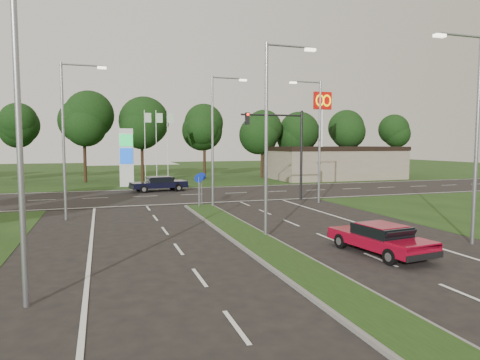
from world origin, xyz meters
name	(u,v)px	position (x,y,z in m)	size (l,w,h in m)	color
ground	(309,277)	(0.00, 0.00, 0.00)	(160.00, 160.00, 0.00)	black
verge_far	(145,173)	(0.00, 55.00, 0.00)	(160.00, 50.00, 0.02)	#1B3411
cross_road	(181,195)	(0.00, 24.00, 0.00)	(160.00, 12.00, 0.02)	black
median_kerb	(265,247)	(0.00, 4.00, 0.06)	(2.00, 26.00, 0.12)	slate
commercial_building	(334,163)	(22.00, 36.00, 2.00)	(16.00, 9.00, 4.00)	gray
streetlight_median_near	(270,129)	(1.00, 6.00, 5.08)	(2.53, 0.22, 9.00)	gray
streetlight_median_far	(215,134)	(1.00, 16.00, 5.08)	(2.53, 0.22, 9.00)	gray
streetlight_left_near	(27,117)	(-8.30, 0.00, 5.08)	(2.53, 0.22, 9.00)	gray
streetlight_left_far	(67,132)	(-8.30, 14.00, 5.08)	(2.53, 0.22, 9.00)	gray
streetlight_right_far	(317,135)	(8.80, 16.00, 5.08)	(2.53, 0.22, 9.00)	gray
streetlight_right_near	(474,128)	(8.80, 2.00, 5.08)	(2.53, 0.22, 9.00)	gray
traffic_signal	(286,141)	(7.19, 18.00, 4.65)	(5.10, 0.42, 7.00)	black
median_signs	(200,183)	(0.00, 16.40, 1.71)	(1.16, 1.76, 2.38)	gray
gas_pylon	(128,156)	(-3.79, 33.05, 3.20)	(5.80, 1.26, 8.00)	silver
mcdonalds_sign	(322,113)	(18.00, 31.97, 7.99)	(2.20, 0.47, 10.40)	silver
treeline_far	(158,124)	(0.10, 39.93, 6.83)	(6.00, 6.00, 9.90)	black
red_sedan	(380,238)	(4.04, 1.77, 0.65)	(2.34, 4.59, 1.21)	#9F0821
navy_sedan	(159,183)	(-1.42, 27.56, 0.74)	(5.28, 2.74, 1.39)	black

